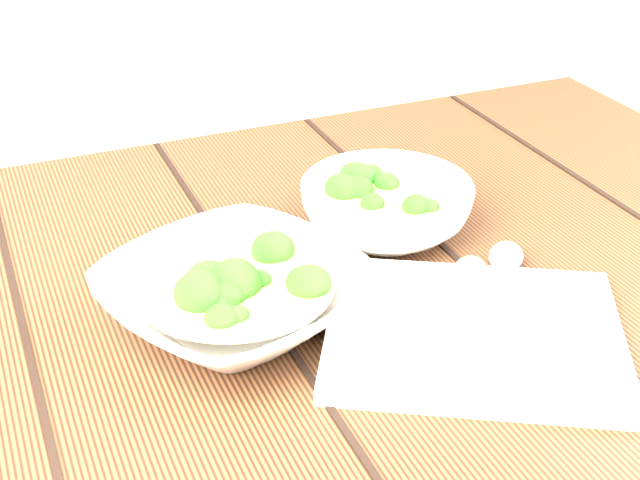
% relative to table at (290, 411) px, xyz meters
% --- Properties ---
extents(table, '(1.20, 0.80, 0.75)m').
position_rel_table_xyz_m(table, '(0.00, 0.00, 0.00)').
color(table, '#361E0F').
rests_on(table, ground).
extents(soup_bowl_front, '(0.28, 0.28, 0.06)m').
position_rel_table_xyz_m(soup_bowl_front, '(-0.05, -0.01, 0.15)').
color(soup_bowl_front, silver).
rests_on(soup_bowl_front, table).
extents(soup_bowl_back, '(0.23, 0.23, 0.06)m').
position_rel_table_xyz_m(soup_bowl_back, '(0.14, 0.09, 0.15)').
color(soup_bowl_back, silver).
rests_on(soup_bowl_back, table).
extents(trivet, '(0.12, 0.12, 0.02)m').
position_rel_table_xyz_m(trivet, '(-0.00, 0.02, 0.13)').
color(trivet, black).
rests_on(trivet, table).
extents(napkin, '(0.31, 0.29, 0.01)m').
position_rel_table_xyz_m(napkin, '(0.12, -0.11, 0.13)').
color(napkin, beige).
rests_on(napkin, table).
extents(spoon_left, '(0.13, 0.18, 0.01)m').
position_rel_table_xyz_m(spoon_left, '(0.14, -0.07, 0.14)').
color(spoon_left, '#9D988A').
rests_on(spoon_left, napkin).
extents(spoon_right, '(0.14, 0.17, 0.01)m').
position_rel_table_xyz_m(spoon_right, '(0.18, -0.05, 0.14)').
color(spoon_right, '#9D988A').
rests_on(spoon_right, napkin).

